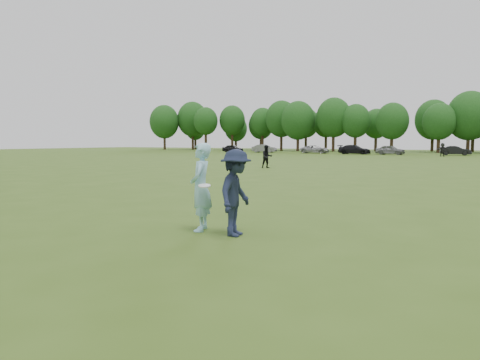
{
  "coord_description": "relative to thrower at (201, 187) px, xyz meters",
  "views": [
    {
      "loc": [
        4.35,
        -7.94,
        2.03
      ],
      "look_at": [
        -0.6,
        0.97,
        1.1
      ],
      "focal_mm": 32.0,
      "sensor_mm": 36.0,
      "label": 1
    }
  ],
  "objects": [
    {
      "name": "car_e",
      "position": [
        -5.96,
        58.55,
        -0.28
      ],
      "size": [
        4.36,
        2.21,
        1.42
      ],
      "primitive_type": "imported",
      "rotation": [
        0.0,
        0.0,
        1.44
      ],
      "color": "slate",
      "rests_on": "ground"
    },
    {
      "name": "player_far_d",
      "position": [
        1.37,
        54.24,
        -0.1
      ],
      "size": [
        1.71,
        1.27,
        1.79
      ],
      "primitive_type": "imported",
      "rotation": [
        0.0,
        0.0,
        0.51
      ],
      "color": "black",
      "rests_on": "ground"
    },
    {
      "name": "car_c",
      "position": [
        -18.01,
        59.71,
        -0.34
      ],
      "size": [
        4.84,
        2.47,
        1.31
      ],
      "primitive_type": "imported",
      "rotation": [
        0.0,
        0.0,
        1.64
      ],
      "color": "#9B9B9F",
      "rests_on": "ground"
    },
    {
      "name": "disc_in_play",
      "position": [
        0.28,
        -0.27,
        0.07
      ],
      "size": [
        0.3,
        0.3,
        0.09
      ],
      "color": "white",
      "rests_on": "ground"
    },
    {
      "name": "car_f",
      "position": [
        2.65,
        59.91,
        -0.33
      ],
      "size": [
        4.19,
        1.94,
        1.33
      ],
      "primitive_type": "imported",
      "rotation": [
        0.0,
        0.0,
        1.71
      ],
      "color": "black",
      "rests_on": "ground"
    },
    {
      "name": "player_far_a",
      "position": [
        -8.39,
        21.05,
        -0.13
      ],
      "size": [
        1.05,
        1.04,
        1.72
      ],
      "primitive_type": "imported",
      "rotation": [
        0.0,
        0.0,
        0.74
      ],
      "color": "black",
      "rests_on": "ground"
    },
    {
      "name": "car_b",
      "position": [
        -27.4,
        59.86,
        -0.28
      ],
      "size": [
        4.46,
        1.95,
        1.42
      ],
      "primitive_type": "imported",
      "rotation": [
        0.0,
        0.0,
        1.68
      ],
      "color": "slate",
      "rests_on": "ground"
    },
    {
      "name": "car_d",
      "position": [
        -11.27,
        58.52,
        -0.28
      ],
      "size": [
        5.06,
        2.32,
        1.43
      ],
      "primitive_type": "imported",
      "rotation": [
        0.0,
        0.0,
        1.51
      ],
      "color": "black",
      "rests_on": "ground"
    },
    {
      "name": "thrower",
      "position": [
        0.0,
        0.0,
        0.0
      ],
      "size": [
        0.74,
        0.86,
        1.99
      ],
      "primitive_type": "imported",
      "rotation": [
        0.0,
        0.0,
        -1.14
      ],
      "color": "#98D4EB",
      "rests_on": "ground"
    },
    {
      "name": "treeline",
      "position": [
        3.89,
        76.89,
        5.27
      ],
      "size": [
        130.35,
        18.39,
        11.74
      ],
      "color": "#332114",
      "rests_on": "ground"
    },
    {
      "name": "defender",
      "position": [
        0.96,
        -0.08,
        -0.06
      ],
      "size": [
        0.85,
        1.29,
        1.86
      ],
      "primitive_type": "imported",
      "rotation": [
        0.0,
        0.0,
        1.71
      ],
      "color": "#1A2139",
      "rests_on": "ground"
    },
    {
      "name": "ground",
      "position": [
        1.08,
        -0.01,
        -0.99
      ],
      "size": [
        200.0,
        200.0,
        0.0
      ],
      "primitive_type": "plane",
      "color": "#385417",
      "rests_on": "ground"
    },
    {
      "name": "car_a",
      "position": [
        -33.95,
        60.14,
        -0.32
      ],
      "size": [
        3.98,
        1.64,
        1.35
      ],
      "primitive_type": "imported",
      "rotation": [
        0.0,
        0.0,
        1.56
      ],
      "color": "black",
      "rests_on": "ground"
    }
  ]
}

